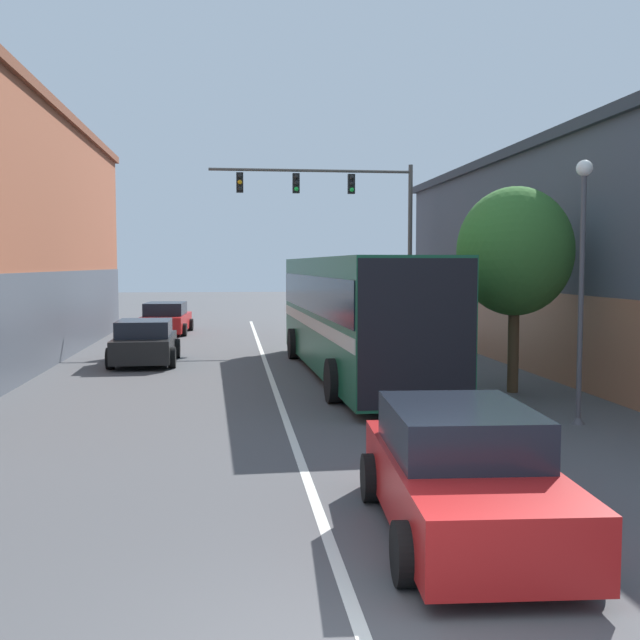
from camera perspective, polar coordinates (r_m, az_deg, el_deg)
The scene contains 8 objects.
lane_center_line at distance 20.14m, azimuth -3.70°, elevation -4.57°, with size 0.14×41.64×0.01m.
bus at distance 20.70m, azimuth 2.59°, elevation 0.79°, with size 3.04×12.87×3.27m.
hatchback_foreground at distance 8.89m, azimuth 10.80°, elevation -11.49°, with size 2.19×4.24×1.45m.
parked_car_left_near at distance 34.19m, azimuth -11.64°, elevation 0.08°, with size 2.26×4.55×1.40m.
parked_car_left_mid at distance 23.98m, azimuth -13.20°, elevation -1.69°, with size 2.06×3.97×1.37m.
traffic_signal_gantry at distance 31.13m, azimuth 2.06°, elevation 8.42°, with size 8.39×0.36×7.22m.
street_lamp at distance 15.17m, azimuth 19.31°, elevation 3.27°, with size 0.31×0.31×5.06m.
street_tree_near at distance 18.55m, azimuth 14.64°, elevation 5.04°, with size 2.80×2.52×4.95m.
Camera 1 is at (-1.07, -5.05, 3.09)m, focal length 42.00 mm.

